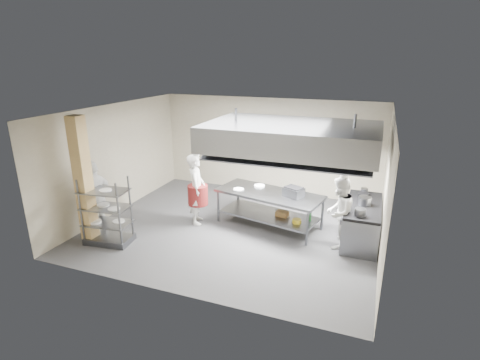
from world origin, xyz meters
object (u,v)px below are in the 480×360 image
at_px(chef_head, 196,189).
at_px(island, 269,209).
at_px(chef_line, 339,213).
at_px(chef_plating, 96,198).
at_px(cooking_range, 362,223).
at_px(pass_rack, 106,211).
at_px(stockpot, 365,201).
at_px(griddle, 294,192).

bearing_deg(chef_head, island, -97.95).
relative_size(chef_line, chef_plating, 0.89).
distance_m(island, chef_plating, 4.28).
bearing_deg(chef_line, chef_head, -80.30).
bearing_deg(chef_plating, chef_head, 129.78).
relative_size(cooking_range, chef_line, 1.20).
relative_size(pass_rack, chef_plating, 0.85).
distance_m(cooking_range, chef_head, 4.19).
xyz_separation_m(island, cooking_range, (2.30, 0.04, -0.04)).
xyz_separation_m(chef_head, chef_line, (3.61, -0.03, -0.09)).
height_order(pass_rack, chef_plating, chef_plating).
height_order(cooking_range, chef_plating, chef_plating).
relative_size(cooking_range, stockpot, 6.82).
relative_size(pass_rack, chef_head, 0.86).
bearing_deg(pass_rack, chef_head, 43.11).
bearing_deg(pass_rack, cooking_range, 14.79).
xyz_separation_m(pass_rack, chef_plating, (-0.51, 0.26, 0.14)).
distance_m(cooking_range, stockpot, 0.58).
bearing_deg(pass_rack, griddle, 21.75).
distance_m(pass_rack, stockpot, 6.00).
distance_m(cooking_range, chef_line, 0.85).
height_order(chef_line, chef_plating, chef_plating).
bearing_deg(stockpot, pass_rack, -158.30).
bearing_deg(island, cooking_range, 13.10).
bearing_deg(pass_rack, chef_plating, 145.50).
xyz_separation_m(island, chef_head, (-1.82, -0.47, 0.47)).
height_order(chef_plating, griddle, chef_plating).
bearing_deg(pass_rack, stockpot, 14.48).
relative_size(cooking_range, griddle, 4.42).
bearing_deg(chef_line, griddle, -101.12).
distance_m(island, stockpot, 2.37).
xyz_separation_m(island, chef_line, (1.79, -0.50, 0.38)).
bearing_deg(stockpot, island, -179.83).
distance_m(pass_rack, chef_plating, 0.59).
height_order(griddle, stockpot, griddle).
height_order(pass_rack, cooking_range, pass_rack).
xyz_separation_m(island, chef_plating, (-3.78, -1.95, 0.49)).
height_order(pass_rack, stockpot, pass_rack).
height_order(chef_head, chef_line, chef_head).
height_order(chef_plating, stockpot, chef_plating).
bearing_deg(cooking_range, griddle, -176.88).
distance_m(island, cooking_range, 2.30).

